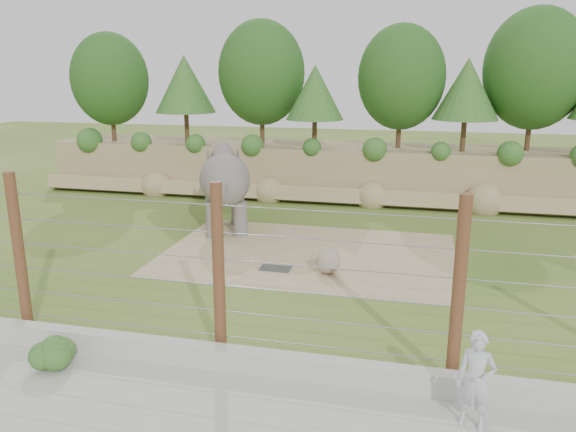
% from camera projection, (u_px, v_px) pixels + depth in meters
% --- Properties ---
extents(ground, '(90.00, 90.00, 0.00)m').
position_uv_depth(ground, '(273.00, 284.00, 16.90)').
color(ground, '#3F5F1C').
rests_on(ground, ground).
extents(back_embankment, '(30.00, 5.52, 8.77)m').
position_uv_depth(back_embankment, '(350.00, 117.00, 27.68)').
color(back_embankment, '#937E54').
rests_on(back_embankment, ground).
extents(dirt_patch, '(10.00, 7.00, 0.02)m').
position_uv_depth(dirt_patch, '(309.00, 254.00, 19.61)').
color(dirt_patch, '#9B8A5D').
rests_on(dirt_patch, ground).
extents(drain_grate, '(1.00, 0.60, 0.03)m').
position_uv_depth(drain_grate, '(275.00, 268.00, 18.10)').
color(drain_grate, '#262628').
rests_on(drain_grate, dirt_patch).
extents(elephant, '(3.06, 4.33, 3.22)m').
position_uv_depth(elephant, '(225.00, 191.00, 22.06)').
color(elephant, '#5F5A56').
rests_on(elephant, ground).
extents(stone_ball, '(0.79, 0.79, 0.79)m').
position_uv_depth(stone_ball, '(328.00, 261.00, 17.61)').
color(stone_ball, gray).
rests_on(stone_ball, dirt_patch).
extents(retaining_wall, '(26.00, 0.35, 0.50)m').
position_uv_depth(retaining_wall, '(213.00, 356.00, 12.13)').
color(retaining_wall, '#A3A398').
rests_on(retaining_wall, ground).
extents(walkway, '(26.00, 4.00, 0.01)m').
position_uv_depth(walkway, '(175.00, 421.00, 10.31)').
color(walkway, '#A3A398').
rests_on(walkway, ground).
extents(barrier_fence, '(20.26, 0.26, 4.00)m').
position_uv_depth(barrier_fence, '(219.00, 272.00, 12.16)').
color(barrier_fence, '#51281C').
rests_on(barrier_fence, ground).
extents(walkway_shrub, '(0.76, 0.76, 0.76)m').
position_uv_depth(walkway_shrub, '(55.00, 351.00, 12.08)').
color(walkway_shrub, '#28531D').
rests_on(walkway_shrub, walkway).
extents(zookeeper, '(0.76, 0.58, 1.84)m').
position_uv_depth(zookeeper, '(476.00, 380.00, 9.92)').
color(zookeeper, '#A6AAAF').
rests_on(zookeeper, walkway).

